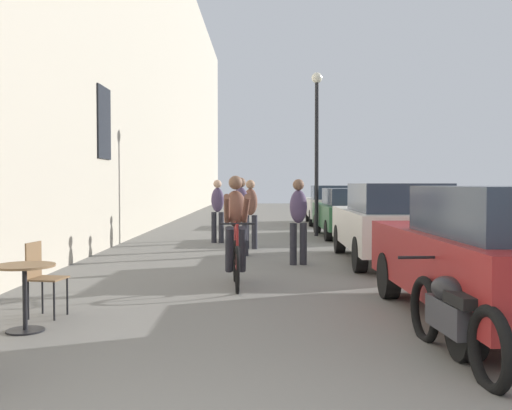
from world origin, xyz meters
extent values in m
cube|color=#B7AD99|center=(-3.45, 14.00, 6.05)|extent=(0.50, 68.00, 12.09)
cube|color=black|center=(-3.18, 11.10, 3.01)|extent=(0.04, 1.10, 1.70)
cylinder|color=black|center=(-2.00, 3.38, 0.01)|extent=(0.40, 0.40, 0.02)
cylinder|color=black|center=(-2.00, 3.38, 0.36)|extent=(0.05, 0.05, 0.67)
cylinder|color=brown|center=(-2.00, 3.38, 0.71)|extent=(0.64, 0.64, 0.02)
cylinder|color=black|center=(-1.82, 4.20, 0.23)|extent=(0.02, 0.02, 0.45)
cylinder|color=black|center=(-1.87, 3.88, 0.23)|extent=(0.02, 0.02, 0.45)
cylinder|color=black|center=(-2.14, 4.25, 0.23)|extent=(0.02, 0.02, 0.45)
cylinder|color=black|center=(-2.19, 3.93, 0.23)|extent=(0.02, 0.02, 0.45)
cube|color=brown|center=(-2.00, 4.06, 0.46)|extent=(0.43, 0.43, 0.02)
cube|color=brown|center=(-2.18, 4.09, 0.68)|extent=(0.07, 0.34, 0.42)
torus|color=black|center=(0.18, 5.66, 0.33)|extent=(0.10, 0.71, 0.71)
torus|color=black|center=(0.10, 6.71, 0.33)|extent=(0.10, 0.71, 0.71)
cylinder|color=maroon|center=(0.11, 6.62, 0.61)|extent=(0.05, 0.22, 0.58)
cylinder|color=maroon|center=(0.15, 6.12, 0.95)|extent=(0.10, 0.82, 0.14)
cylinder|color=maroon|center=(0.18, 5.68, 0.67)|extent=(0.04, 0.09, 0.67)
cylinder|color=maroon|center=(0.14, 6.21, 0.37)|extent=(0.11, 1.00, 0.12)
cylinder|color=black|center=(0.18, 5.71, 1.00)|extent=(0.52, 0.07, 0.03)
ellipsoid|color=black|center=(0.12, 6.53, 0.93)|extent=(0.12, 0.24, 0.06)
ellipsoid|color=brown|center=(0.12, 6.45, 1.21)|extent=(0.36, 0.37, 0.59)
sphere|color=brown|center=(0.13, 6.41, 1.60)|extent=(0.22, 0.22, 0.22)
cylinder|color=#26262D|center=(0.23, 6.38, 0.55)|extent=(0.16, 0.40, 0.75)
cylinder|color=#26262D|center=(0.03, 6.36, 0.55)|extent=(0.16, 0.40, 0.75)
cylinder|color=brown|center=(0.29, 6.07, 1.20)|extent=(0.16, 0.75, 0.48)
cylinder|color=brown|center=(0.01, 6.05, 1.20)|extent=(0.13, 0.75, 0.48)
cylinder|color=#26262D|center=(1.35, 8.63, 0.41)|extent=(0.14, 0.14, 0.82)
cylinder|color=#26262D|center=(1.15, 8.60, 0.41)|extent=(0.14, 0.14, 0.82)
ellipsoid|color=#4C3D5B|center=(1.25, 8.61, 1.14)|extent=(0.37, 0.29, 0.65)
sphere|color=brown|center=(1.25, 8.61, 1.56)|extent=(0.22, 0.22, 0.22)
cylinder|color=#26262D|center=(0.18, 10.03, 0.42)|extent=(0.14, 0.14, 0.84)
cylinder|color=#26262D|center=(-0.02, 10.02, 0.42)|extent=(0.14, 0.14, 0.84)
ellipsoid|color=#4C3D5B|center=(0.08, 10.03, 1.17)|extent=(0.35, 0.26, 0.67)
sphere|color=brown|center=(0.08, 10.03, 1.61)|extent=(0.22, 0.22, 0.22)
cylinder|color=#26262D|center=(0.17, 11.44, 0.41)|extent=(0.14, 0.14, 0.82)
cylinder|color=#26262D|center=(0.37, 11.42, 0.41)|extent=(0.14, 0.14, 0.82)
ellipsoid|color=brown|center=(0.27, 11.43, 1.14)|extent=(0.36, 0.27, 0.65)
sphere|color=#A57A5B|center=(0.27, 11.43, 1.56)|extent=(0.22, 0.22, 0.22)
cylinder|color=#26262D|center=(-0.54, 12.86, 0.41)|extent=(0.14, 0.14, 0.82)
cylinder|color=#26262D|center=(-0.73, 12.90, 0.41)|extent=(0.14, 0.14, 0.82)
ellipsoid|color=#4C3D5B|center=(-0.64, 12.88, 1.15)|extent=(0.38, 0.30, 0.65)
sphere|color=tan|center=(-0.64, 12.88, 1.57)|extent=(0.22, 0.22, 0.22)
cylinder|color=black|center=(2.19, 14.95, 2.30)|extent=(0.12, 0.12, 4.60)
sphere|color=silver|center=(2.19, 14.95, 4.74)|extent=(0.32, 0.32, 0.32)
cube|color=maroon|center=(3.15, 3.83, 0.67)|extent=(1.92, 4.42, 0.71)
cylinder|color=black|center=(2.29, 5.25, 0.32)|extent=(0.22, 0.64, 0.63)
cylinder|color=black|center=(3.94, 5.29, 0.32)|extent=(0.22, 0.64, 0.63)
cylinder|color=black|center=(2.36, 2.36, 0.32)|extent=(0.22, 0.64, 0.63)
cube|color=beige|center=(3.14, 9.08, 0.68)|extent=(1.89, 4.48, 0.73)
cube|color=#283342|center=(3.13, 8.55, 1.32)|extent=(1.57, 2.42, 0.54)
cylinder|color=black|center=(2.31, 10.56, 0.32)|extent=(0.21, 0.65, 0.64)
cylinder|color=black|center=(3.99, 10.55, 0.32)|extent=(0.21, 0.65, 0.64)
cylinder|color=black|center=(2.29, 7.62, 0.32)|extent=(0.21, 0.65, 0.64)
cylinder|color=black|center=(3.96, 7.60, 0.32)|extent=(0.21, 0.65, 0.64)
cube|color=#23512D|center=(3.11, 14.72, 0.62)|extent=(1.77, 4.09, 0.66)
cube|color=#283342|center=(3.12, 14.23, 1.20)|extent=(1.46, 2.22, 0.49)
cylinder|color=black|center=(2.32, 16.04, 0.29)|extent=(0.20, 0.59, 0.58)
cylinder|color=black|center=(3.85, 16.07, 0.29)|extent=(0.20, 0.59, 0.58)
cylinder|color=black|center=(2.37, 13.36, 0.29)|extent=(0.20, 0.59, 0.58)
cylinder|color=black|center=(3.90, 13.40, 0.29)|extent=(0.20, 0.59, 0.58)
cube|color=beige|center=(3.23, 20.33, 0.65)|extent=(1.88, 4.28, 0.69)
cube|color=#283342|center=(3.22, 19.83, 1.25)|extent=(1.54, 2.33, 0.51)
cylinder|color=black|center=(2.48, 21.75, 0.30)|extent=(0.22, 0.62, 0.61)
cylinder|color=black|center=(4.07, 21.71, 0.30)|extent=(0.22, 0.62, 0.61)
cylinder|color=black|center=(2.39, 18.96, 0.30)|extent=(0.22, 0.62, 0.61)
cylinder|color=black|center=(3.99, 18.92, 0.30)|extent=(0.22, 0.62, 0.61)
torus|color=black|center=(2.20, 3.10, 0.30)|extent=(0.14, 0.69, 0.69)
torus|color=black|center=(2.30, 1.65, 0.30)|extent=(0.15, 0.71, 0.70)
cube|color=#333338|center=(2.25, 2.38, 0.40)|extent=(0.30, 0.78, 0.28)
ellipsoid|color=black|center=(2.24, 2.48, 0.62)|extent=(0.32, 0.54, 0.24)
cube|color=black|center=(2.27, 2.10, 0.60)|extent=(0.27, 0.46, 0.10)
cylinder|color=black|center=(2.20, 3.00, 0.85)|extent=(0.62, 0.08, 0.03)
camera|label=1|loc=(0.53, -2.92, 1.59)|focal=41.70mm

